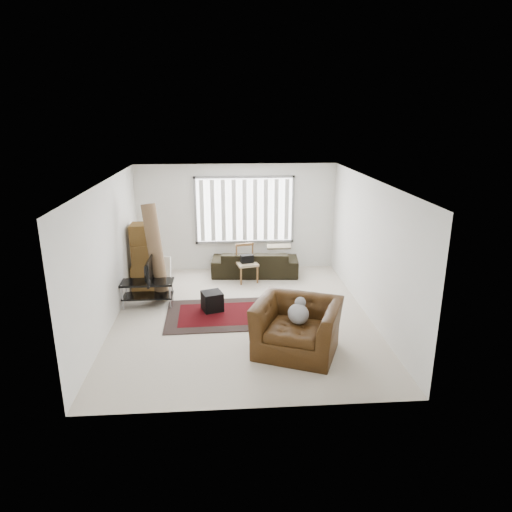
{
  "coord_description": "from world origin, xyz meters",
  "views": [
    {
      "loc": [
        -0.34,
        -8.34,
        3.86
      ],
      "look_at": [
        0.32,
        0.65,
        1.05
      ],
      "focal_mm": 32.0,
      "sensor_mm": 36.0,
      "label": 1
    }
  ],
  "objects": [
    {
      "name": "room",
      "position": [
        0.03,
        0.51,
        1.76
      ],
      "size": [
        6.0,
        6.02,
        2.71
      ],
      "color": "beige",
      "rests_on": "ground"
    },
    {
      "name": "persian_rug",
      "position": [
        -0.32,
        0.09,
        0.01
      ],
      "size": [
        2.43,
        1.65,
        0.02
      ],
      "color": "black",
      "rests_on": "ground"
    },
    {
      "name": "tv",
      "position": [
        -1.95,
        0.68,
        0.79
      ],
      "size": [
        0.11,
        0.87,
        0.5
      ],
      "primitive_type": "imported",
      "rotation": [
        0.0,
        0.0,
        1.57
      ],
      "color": "black",
      "rests_on": "tv_stand"
    },
    {
      "name": "armchair",
      "position": [
        0.86,
        -1.47,
        0.51
      ],
      "size": [
        1.73,
        1.63,
        1.02
      ],
      "rotation": [
        0.0,
        0.0,
        -0.4
      ],
      "color": "#3D230C",
      "rests_on": "ground"
    },
    {
      "name": "tv_stand",
      "position": [
        -1.95,
        0.68,
        0.39
      ],
      "size": [
        1.08,
        0.48,
        0.54
      ],
      "color": "black",
      "rests_on": "ground"
    },
    {
      "name": "side_chair",
      "position": [
        0.2,
        2.01,
        0.49
      ],
      "size": [
        0.57,
        0.57,
        0.89
      ],
      "rotation": [
        0.0,
        0.0,
        0.21
      ],
      "color": "tan",
      "rests_on": "ground"
    },
    {
      "name": "moving_boxes",
      "position": [
        -2.15,
        1.75,
        0.7
      ],
      "size": [
        0.62,
        0.56,
        1.51
      ],
      "color": "brown",
      "rests_on": "ground"
    },
    {
      "name": "rolled_rug",
      "position": [
        -1.81,
        1.14,
        1.04
      ],
      "size": [
        0.66,
        0.81,
        2.08
      ],
      "primitive_type": "cylinder",
      "rotation": [
        -0.22,
        0.0,
        0.56
      ],
      "color": "brown",
      "rests_on": "ground"
    },
    {
      "name": "sofa",
      "position": [
        0.43,
        2.45,
        0.41
      ],
      "size": [
        2.19,
        1.08,
        0.82
      ],
      "primitive_type": "imported",
      "rotation": [
        0.0,
        0.0,
        3.06
      ],
      "color": "black",
      "rests_on": "ground"
    },
    {
      "name": "subwoofer",
      "position": [
        -0.6,
        0.31,
        0.21
      ],
      "size": [
        0.49,
        0.49,
        0.39
      ],
      "primitive_type": "cube",
      "rotation": [
        0.0,
        0.0,
        0.31
      ],
      "color": "black",
      "rests_on": "persian_rug"
    },
    {
      "name": "white_flatpack",
      "position": [
        -1.87,
        1.88,
        0.35
      ],
      "size": [
        0.57,
        0.28,
        0.7
      ],
      "primitive_type": "cube",
      "rotation": [
        -0.17,
        0.0,
        -0.16
      ],
      "color": "silver",
      "rests_on": "ground"
    }
  ]
}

